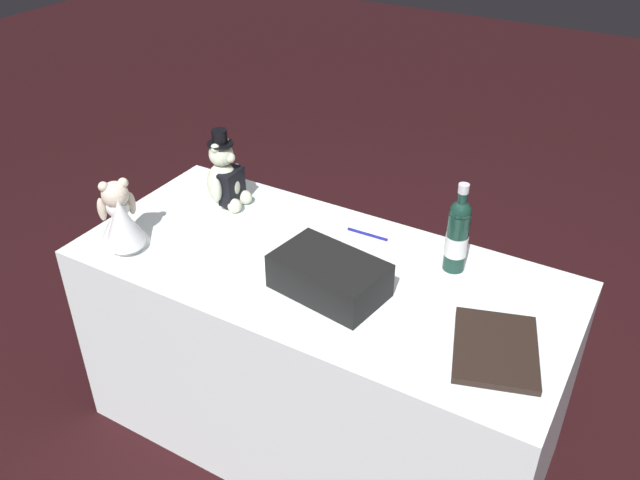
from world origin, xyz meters
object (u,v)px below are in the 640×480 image
object	(u,v)px
teddy_bear_bride	(120,220)
gift_case_black	(329,276)
guestbook	(496,349)
champagne_bottle	(458,234)
teddy_bear_groom	(226,178)
signing_pen	(366,234)

from	to	relation	value
teddy_bear_bride	gift_case_black	bearing A→B (deg)	-170.00
guestbook	teddy_bear_bride	bearing A→B (deg)	-12.49
gift_case_black	teddy_bear_bride	bearing A→B (deg)	10.00
guestbook	champagne_bottle	bearing A→B (deg)	-70.70
teddy_bear_groom	champagne_bottle	distance (m)	0.85
champagne_bottle	gift_case_black	distance (m)	0.41
champagne_bottle	signing_pen	xyz separation A→B (m)	(0.32, -0.03, -0.12)
champagne_bottle	gift_case_black	size ratio (longest dim) A/B	0.85
teddy_bear_groom	guestbook	size ratio (longest dim) A/B	1.00
signing_pen	gift_case_black	world-z (taller)	gift_case_black
teddy_bear_groom	signing_pen	bearing A→B (deg)	-172.76
teddy_bear_groom	champagne_bottle	world-z (taller)	champagne_bottle
teddy_bear_groom	gift_case_black	xyz separation A→B (m)	(-0.57, 0.27, -0.05)
champagne_bottle	teddy_bear_groom	bearing A→B (deg)	2.25
teddy_bear_groom	teddy_bear_bride	distance (m)	0.41
teddy_bear_groom	teddy_bear_bride	xyz separation A→B (m)	(0.13, 0.39, -0.01)
teddy_bear_bride	guestbook	size ratio (longest dim) A/B	0.82
teddy_bear_groom	signing_pen	xyz separation A→B (m)	(-0.53, -0.07, -0.10)
champagne_bottle	signing_pen	bearing A→B (deg)	-5.98
teddy_bear_groom	signing_pen	distance (m)	0.54
teddy_bear_groom	champagne_bottle	bearing A→B (deg)	-177.75
gift_case_black	guestbook	bearing A→B (deg)	179.24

